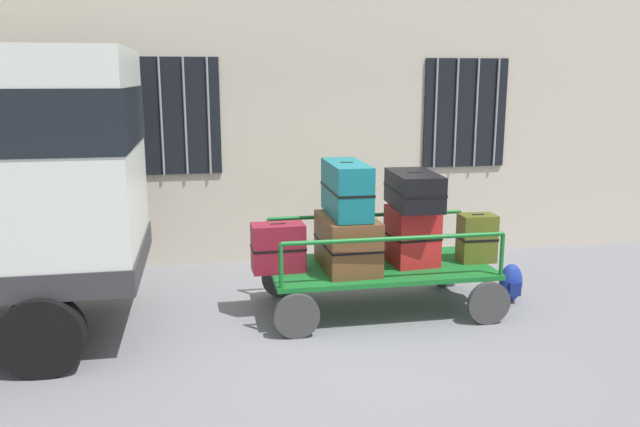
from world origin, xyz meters
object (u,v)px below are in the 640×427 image
at_px(suitcase_midleft_middle, 346,189).
at_px(suitcase_center_middle, 414,190).
at_px(suitcase_midright_bottom, 477,238).
at_px(backpack, 511,283).
at_px(suitcase_left_bottom, 278,247).
at_px(suitcase_midleft_bottom, 347,243).
at_px(luggage_cart, 379,273).
at_px(suitcase_center_bottom, 412,235).

relative_size(suitcase_midleft_middle, suitcase_center_middle, 1.06).
bearing_deg(suitcase_midright_bottom, backpack, -0.07).
distance_m(suitcase_center_middle, suitcase_midright_bottom, 0.92).
bearing_deg(suitcase_left_bottom, suitcase_midright_bottom, -0.94).
height_order(suitcase_midleft_bottom, suitcase_center_middle, suitcase_center_middle).
relative_size(suitcase_midleft_bottom, suitcase_midright_bottom, 1.72).
bearing_deg(suitcase_midleft_middle, suitcase_midleft_bottom, -90.00).
bearing_deg(suitcase_midleft_bottom, luggage_cart, 5.34).
xyz_separation_m(suitcase_left_bottom, suitcase_center_middle, (1.46, -0.01, 0.57)).
distance_m(luggage_cart, suitcase_center_bottom, 0.54).
height_order(suitcase_midleft_middle, suitcase_center_bottom, suitcase_midleft_middle).
bearing_deg(suitcase_midleft_middle, suitcase_center_bottom, -1.18).
bearing_deg(backpack, suitcase_center_middle, 178.51).
relative_size(luggage_cart, suitcase_center_middle, 2.73).
bearing_deg(suitcase_midright_bottom, suitcase_midleft_middle, 177.69).
height_order(suitcase_left_bottom, suitcase_midleft_bottom, suitcase_midleft_bottom).
bearing_deg(suitcase_center_middle, suitcase_left_bottom, 179.76).
bearing_deg(suitcase_center_bottom, suitcase_left_bottom, -179.70).
bearing_deg(suitcase_center_bottom, suitcase_center_middle, -90.00).
relative_size(suitcase_left_bottom, suitcase_midleft_bottom, 0.62).
height_order(suitcase_midleft_bottom, suitcase_midright_bottom, suitcase_midleft_bottom).
bearing_deg(suitcase_midleft_middle, suitcase_center_middle, -2.28).
bearing_deg(suitcase_midleft_middle, suitcase_midright_bottom, -2.31).
distance_m(suitcase_midleft_bottom, suitcase_midright_bottom, 1.46).
xyz_separation_m(suitcase_center_bottom, backpack, (1.17, -0.04, -0.60)).
xyz_separation_m(suitcase_center_bottom, suitcase_midright_bottom, (0.73, -0.04, -0.05)).
distance_m(suitcase_midleft_bottom, suitcase_midleft_middle, 0.57).
xyz_separation_m(suitcase_midleft_bottom, suitcase_center_bottom, (0.73, 0.05, 0.03)).
distance_m(suitcase_midleft_middle, suitcase_midright_bottom, 1.58).
distance_m(suitcase_left_bottom, suitcase_center_bottom, 1.46).
xyz_separation_m(suitcase_midleft_middle, suitcase_center_middle, (0.73, -0.03, -0.03)).
distance_m(suitcase_midleft_bottom, suitcase_center_middle, 0.91).
height_order(suitcase_midright_bottom, backpack, suitcase_midright_bottom).
xyz_separation_m(suitcase_midleft_middle, suitcase_center_bottom, (0.73, -0.02, -0.53)).
bearing_deg(suitcase_center_bottom, suitcase_midright_bottom, -3.43).
height_order(suitcase_center_bottom, suitcase_center_middle, suitcase_center_middle).
relative_size(suitcase_midleft_bottom, suitcase_center_bottom, 1.44).
bearing_deg(suitcase_center_middle, suitcase_midleft_middle, 177.72).
bearing_deg(suitcase_midright_bottom, suitcase_center_middle, 177.66).
relative_size(suitcase_center_bottom, suitcase_midright_bottom, 1.19).
relative_size(suitcase_center_middle, suitcase_midright_bottom, 1.69).
height_order(suitcase_midleft_middle, backpack, suitcase_midleft_middle).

